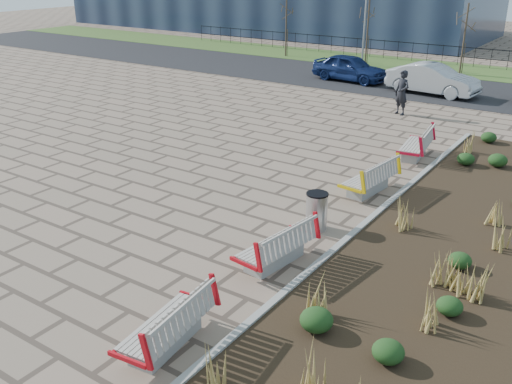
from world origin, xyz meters
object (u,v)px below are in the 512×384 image
Objects in this scene: car_silver at (433,79)px; bench_b at (275,244)px; pedestrian at (402,93)px; lamp_west at (365,16)px; bench_d at (415,143)px; bench_a at (165,322)px; car_blue at (350,68)px; bench_c at (368,176)px; litter_bin at (317,212)px.

bench_b is at bearing -166.40° from car_silver.
pedestrian is 12.24m from lamp_west.
car_silver is (-2.69, 9.98, 0.27)m from bench_d.
bench_a is 1.00× the size of bench_d.
car_silver is at bearing -41.11° from lamp_west.
bench_d is 13.07m from car_blue.
bench_a is 1.09× the size of pedestrian.
bench_c is 1.00× the size of bench_d.
bench_d is at bearing 97.30° from bench_b.
pedestrian is 0.32× the size of lamp_west.
litter_bin is (-0.07, 2.09, -0.02)m from bench_b.
bench_d is at bearing 89.38° from litter_bin.
car_silver is (-0.15, 4.68, -0.20)m from pedestrian.
litter_bin is 0.23× the size of car_blue.
car_silver is (-2.62, 16.87, 0.28)m from litter_bin.
bench_c is at bearing -65.07° from lamp_west.
bench_a is 24.43m from car_blue.
lamp_west is (-6.46, 10.19, 2.07)m from pedestrian.
bench_d is 0.46× the size of car_silver.
bench_c is at bearing -97.51° from bench_d.
bench_c is 9.53m from pedestrian.
car_silver reaches higher than bench_d.
car_silver is (4.87, -0.69, 0.02)m from car_blue.
bench_b is 1.09× the size of pedestrian.
bench_b is at bearing -57.74° from pedestrian.
litter_bin is at bearing -151.51° from car_blue.
bench_b is 0.35× the size of lamp_west.
car_silver is at bearing 90.36° from bench_a.
bench_a is 12.57m from bench_d.
car_silver is at bearing 98.82° from litter_bin.
car_silver is at bearing -92.64° from car_blue.
bench_a is 1.00× the size of bench_b.
lamp_west is (-9.00, 24.46, 2.54)m from bench_b.
litter_bin is at bearing -98.14° from bench_d.
litter_bin is at bearing 99.34° from bench_b.
bench_b is 8.98m from bench_d.
car_blue is (-7.56, 10.67, 0.24)m from bench_d.
litter_bin is at bearing -68.25° from lamp_west.
bench_a is 0.50× the size of car_blue.
pedestrian is at bearing 107.38° from bench_b.
pedestrian is (-2.54, 5.29, 0.47)m from bench_d.
bench_c is at bearing -147.14° from car_blue.
lamp_west is (-8.93, 22.37, 2.56)m from litter_bin.
bench_c is at bearing -163.49° from car_silver.
pedestrian is (-2.54, 17.86, 0.47)m from bench_a.
pedestrian is at bearing -172.61° from car_silver.
bench_d is 18.09m from lamp_west.
litter_bin is at bearing -84.78° from bench_c.
bench_b is 14.51m from pedestrian.
car_blue reaches higher than bench_d.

